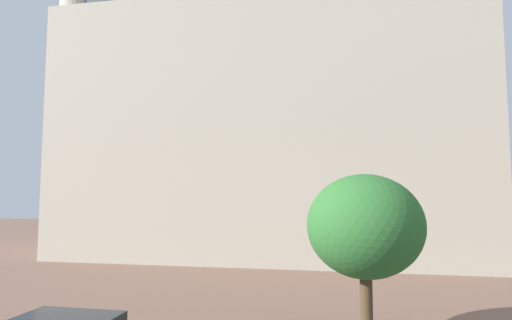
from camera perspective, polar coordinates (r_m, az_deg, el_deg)
landmark_building at (r=33.00m, az=2.11°, el=6.81°), size 30.10×14.00×38.78m
tree_curb_far at (r=13.16m, az=14.91°, el=-8.94°), size 3.55×3.55×5.20m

